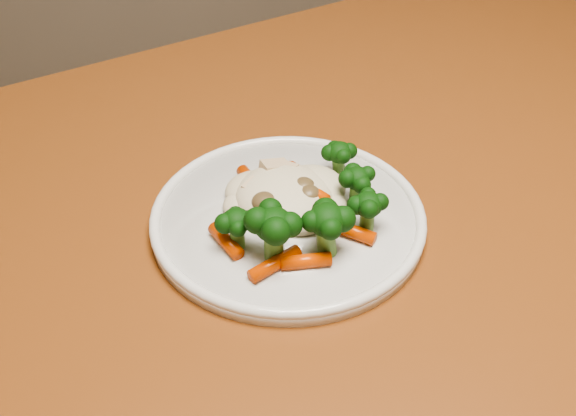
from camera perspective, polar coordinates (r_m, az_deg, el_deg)
The scene contains 3 objects.
dining_table at distance 0.76m, azimuth 7.74°, elevation -4.63°, with size 1.37×1.13×0.75m.
plate at distance 0.65m, azimuth 0.00°, elevation -0.97°, with size 0.24×0.24×0.01m, color white.
meal at distance 0.63m, azimuth 0.80°, elevation 0.40°, with size 0.16×0.15×0.05m.
Camera 1 is at (-0.43, -0.68, 1.17)m, focal length 45.00 mm.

